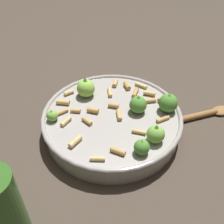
% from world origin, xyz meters
% --- Properties ---
extents(ground_plane, '(2.40, 2.40, 0.00)m').
position_xyz_m(ground_plane, '(0.00, 0.00, 0.00)').
color(ground_plane, '#42382D').
extents(cooking_pan, '(0.33, 0.33, 0.11)m').
position_xyz_m(cooking_pan, '(0.00, 0.00, 0.03)').
color(cooking_pan, '#9E9993').
rests_on(cooking_pan, ground).
extents(olive_oil_bottle, '(0.07, 0.07, 0.21)m').
position_xyz_m(olive_oil_bottle, '(0.08, -0.30, 0.09)').
color(olive_oil_bottle, '#336023').
rests_on(olive_oil_bottle, ground).
extents(wooden_spoon, '(0.10, 0.20, 0.02)m').
position_xyz_m(wooden_spoon, '(0.12, 0.20, 0.01)').
color(wooden_spoon, olive).
rests_on(wooden_spoon, ground).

